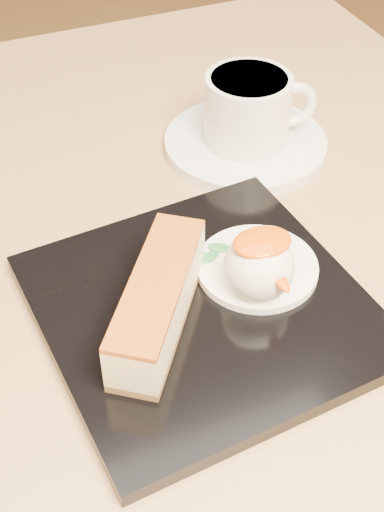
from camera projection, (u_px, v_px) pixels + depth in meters
name	position (u px, v px, depth m)	size (l,w,h in m)	color
table	(133.00, 381.00, 0.66)	(0.80, 0.80, 0.72)	black
dessert_plate	(203.00, 308.00, 0.51)	(0.22, 0.22, 0.01)	black
cheesecake	(158.00, 301.00, 0.48)	(0.10, 0.13, 0.04)	brown
cream_smear	(257.00, 267.00, 0.53)	(0.09, 0.09, 0.01)	white
ice_cream_scoop	(259.00, 267.00, 0.49)	(0.05, 0.05, 0.05)	white
mango_sauce	(262.00, 242.00, 0.48)	(0.04, 0.03, 0.01)	#DE5207
mint_sprig	(207.00, 252.00, 0.53)	(0.04, 0.03, 0.00)	#2D8B3B
saucer	(245.00, 143.00, 0.66)	(0.15, 0.15, 0.01)	white
coffee_cup	(250.00, 108.00, 0.64)	(0.10, 0.08, 0.06)	white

